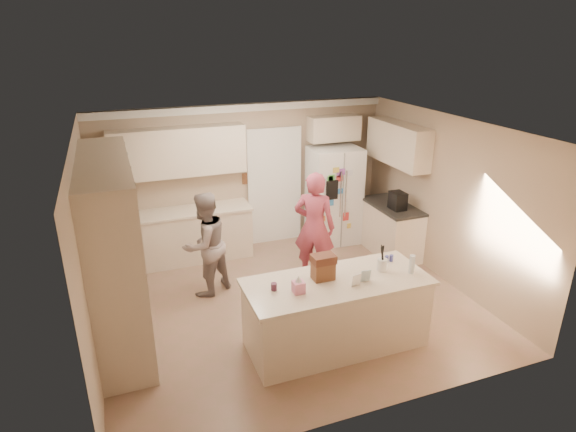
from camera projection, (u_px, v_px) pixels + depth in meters
name	position (u px, v px, depth m)	size (l,w,h in m)	color
floor	(290.00, 304.00, 7.08)	(5.20, 4.60, 0.02)	#8B6A58
ceiling	(290.00, 127.00, 6.13)	(5.20, 4.60, 0.02)	white
wall_back	(245.00, 177.00, 8.62)	(5.20, 0.02, 2.60)	tan
wall_front	(376.00, 307.00, 4.59)	(5.20, 0.02, 2.60)	tan
wall_left	(86.00, 251.00, 5.75)	(0.02, 4.60, 2.60)	tan
wall_right	(447.00, 200.00, 7.46)	(0.02, 4.60, 2.60)	tan
crown_back	(243.00, 108.00, 8.13)	(5.20, 0.08, 0.12)	white
pantry_bank	(115.00, 250.00, 6.07)	(0.60, 2.60, 2.35)	beige
back_base_cab	(187.00, 236.00, 8.29)	(2.20, 0.60, 0.88)	beige
back_countertop	(185.00, 212.00, 8.11)	(2.24, 0.63, 0.04)	beige
back_upper_cab	(179.00, 152.00, 7.87)	(2.20, 0.35, 0.80)	beige
doorway_opening	(274.00, 187.00, 8.87)	(0.90, 0.06, 2.10)	black
doorway_casing	(275.00, 188.00, 8.83)	(1.02, 0.03, 2.22)	white
wall_frame_upper	(246.00, 164.00, 8.50)	(0.15, 0.02, 0.20)	brown
wall_frame_lower	(246.00, 179.00, 8.60)	(0.15, 0.02, 0.20)	brown
refrigerator	(334.00, 196.00, 8.89)	(0.90, 0.70, 1.80)	white
fridge_seam	(342.00, 202.00, 8.58)	(0.01, 0.02, 1.78)	gray
fridge_dispenser	(332.00, 190.00, 8.41)	(0.22, 0.03, 0.35)	black
fridge_handle_l	(341.00, 194.00, 8.49)	(0.02, 0.02, 0.85)	silver
fridge_handle_r	(346.00, 194.00, 8.53)	(0.02, 0.02, 0.85)	silver
over_fridge_cab	(334.00, 128.00, 8.71)	(0.95, 0.35, 0.45)	beige
right_base_cab	(391.00, 230.00, 8.54)	(0.60, 1.20, 0.88)	beige
right_countertop	(393.00, 206.00, 8.37)	(0.63, 1.24, 0.04)	#2D2B28
right_upper_cab	(398.00, 144.00, 8.21)	(0.35, 1.50, 0.70)	beige
coffee_maker	(398.00, 201.00, 8.12)	(0.22, 0.28, 0.30)	black
island_base	(336.00, 314.00, 6.02)	(2.20, 0.90, 0.88)	beige
island_top	(337.00, 282.00, 5.86)	(2.28, 0.96, 0.05)	beige
utensil_crock	(382.00, 265.00, 6.08)	(0.13, 0.13, 0.15)	white
tissue_box	(299.00, 287.00, 5.56)	(0.13, 0.13, 0.14)	pink
tissue_plume	(299.00, 279.00, 5.52)	(0.08, 0.08, 0.08)	white
dollhouse_body	(323.00, 271.00, 5.85)	(0.26, 0.18, 0.22)	brown
dollhouse_roof	(323.00, 259.00, 5.79)	(0.28, 0.20, 0.10)	#592D1E
jam_jar	(274.00, 287.00, 5.61)	(0.07, 0.07, 0.09)	#59263F
greeting_card_a	(357.00, 280.00, 5.69)	(0.12, 0.01, 0.16)	white
greeting_card_b	(366.00, 276.00, 5.79)	(0.12, 0.01, 0.16)	silver
water_bottle	(412.00, 264.00, 5.98)	(0.07, 0.07, 0.24)	silver
shaker_salt	(387.00, 259.00, 6.29)	(0.05, 0.05, 0.09)	#3A3F92
shaker_pepper	(391.00, 258.00, 6.31)	(0.05, 0.05, 0.09)	#3A3F92
teen_boy	(205.00, 244.00, 7.12)	(0.78, 0.61, 1.60)	gray
teen_girl	(314.00, 227.00, 7.51)	(0.65, 0.43, 1.78)	#A34653
fridge_magnets	(343.00, 202.00, 8.57)	(0.76, 0.02, 1.44)	tan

